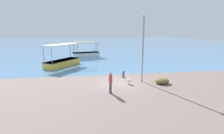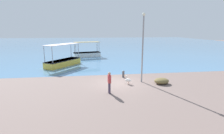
# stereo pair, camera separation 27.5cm
# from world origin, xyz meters

# --- Properties ---
(ground) EXTENTS (120.00, 120.00, 0.00)m
(ground) POSITION_xyz_m (0.00, 0.00, 0.00)
(ground) COLOR #77635D
(harbor_water) EXTENTS (110.00, 90.00, 0.00)m
(harbor_water) POSITION_xyz_m (0.00, 48.00, 0.00)
(harbor_water) COLOR #5180A9
(harbor_water) RESTS_ON ground
(fishing_boat_near_left) EXTENTS (4.99, 2.66, 2.69)m
(fishing_boat_near_left) POSITION_xyz_m (-2.89, 16.48, 0.57)
(fishing_boat_near_left) COLOR silver
(fishing_boat_near_left) RESTS_ON harbor_water
(fishing_boat_center) EXTENTS (4.56, 5.41, 2.95)m
(fishing_boat_center) POSITION_xyz_m (-6.06, 8.63, 0.59)
(fishing_boat_center) COLOR gold
(fishing_boat_center) RESTS_ON harbor_water
(pelican) EXTENTS (0.71, 0.57, 0.80)m
(pelican) POSITION_xyz_m (0.89, -0.48, 0.38)
(pelican) COLOR #E0997A
(pelican) RESTS_ON ground
(lamp_post) EXTENTS (0.28, 0.28, 6.31)m
(lamp_post) POSITION_xyz_m (2.32, 0.01, 3.52)
(lamp_post) COLOR gray
(lamp_post) RESTS_ON ground
(mooring_bollard) EXTENTS (0.25, 0.25, 0.73)m
(mooring_bollard) POSITION_xyz_m (0.91, 1.76, 0.39)
(mooring_bollard) COLOR #47474C
(mooring_bollard) RESTS_ON ground
(fisherman_standing) EXTENTS (0.24, 0.41, 1.69)m
(fisherman_standing) POSITION_xyz_m (-1.06, -2.59, 0.91)
(fisherman_standing) COLOR #41344B
(fisherman_standing) RESTS_ON ground
(net_pile) EXTENTS (1.33, 1.13, 0.53)m
(net_pile) POSITION_xyz_m (3.96, -0.81, 0.27)
(net_pile) COLOR brown
(net_pile) RESTS_ON ground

